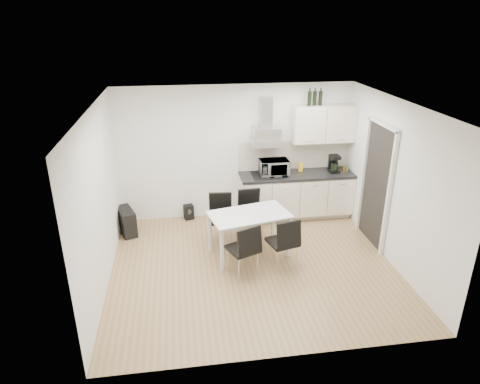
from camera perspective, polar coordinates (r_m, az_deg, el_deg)
The scene contains 15 objects.
ground at distance 7.02m, azimuth 1.75°, elevation -9.86°, with size 4.50×4.50×0.00m, color #A78555.
wall_back at distance 8.27m, azimuth -0.57°, elevation 5.27°, with size 4.50×0.10×2.60m, color white.
wall_front at distance 4.68m, azimuth 6.27°, elevation -9.42°, with size 4.50×0.10×2.60m, color white.
wall_left at distance 6.43m, azimuth -18.26°, elevation -1.16°, with size 0.10×4.00×2.60m, color white.
wall_right at distance 7.14m, azimuth 19.95°, elevation 1.00°, with size 0.10×4.00×2.60m, color white.
ceiling at distance 6.03m, azimuth 2.05°, elevation 11.44°, with size 4.50×4.50×0.00m, color white.
doorway at distance 7.67m, azimuth 17.59°, elevation 0.76°, with size 0.08×1.04×2.10m, color white.
kitchenette at distance 8.42m, azimuth 7.75°, elevation 1.99°, with size 2.22×0.64×2.52m.
dining_table at distance 7.04m, azimuth 1.24°, elevation -3.60°, with size 1.41×1.00×0.75m.
chair_far_left at distance 7.51m, azimuth -2.58°, elevation -3.69°, with size 0.44×0.50×0.88m, color black, non-canonical shape.
chair_far_right at distance 7.66m, azimuth 1.48°, elevation -3.12°, with size 0.44×0.50×0.88m, color black, non-canonical shape.
chair_near_left at distance 6.60m, azimuth 0.34°, elevation -7.67°, with size 0.44×0.50×0.88m, color black, non-canonical shape.
chair_near_right at distance 6.82m, azimuth 5.64°, elevation -6.72°, with size 0.44×0.50×0.88m, color black, non-canonical shape.
guitar_amp at distance 8.17m, azimuth -14.88°, elevation -3.80°, with size 0.43×0.62×0.47m.
floor_speaker at distance 8.53m, azimuth -6.85°, elevation -2.66°, with size 0.18×0.16×0.29m, color black.
Camera 1 is at (-1.08, -5.82, 3.77)m, focal length 32.00 mm.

